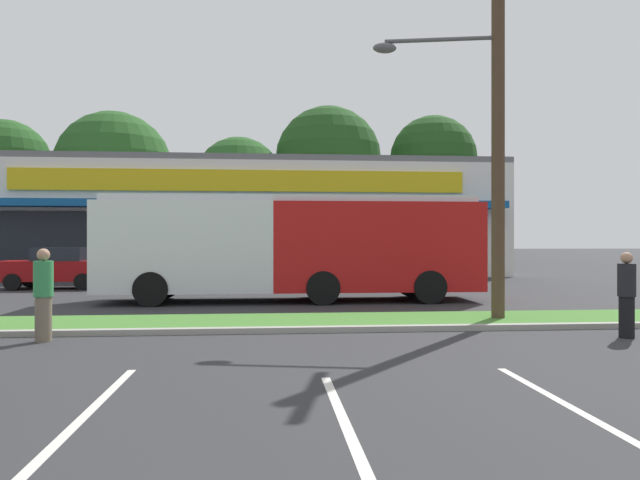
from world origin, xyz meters
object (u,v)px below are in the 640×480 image
Objects in this scene: car_0 at (416,268)px; car_4 at (281,268)px; utility_pole at (491,110)px; pedestrian_mid at (43,295)px; pedestrian_by_pole at (627,295)px; car_2 at (57,268)px; city_bus at (291,245)px.

car_0 is 0.97× the size of car_4.
car_0 reaches higher than car_4.
utility_pole reaches higher than pedestrian_mid.
car_0 is at bearing 85.38° from utility_pole.
pedestrian_mid is at bearing -111.37° from car_4.
car_4 is (-4.60, 10.39, -4.14)m from utility_pole.
car_4 is at bearing -124.76° from pedestrian_by_pole.
pedestrian_mid is at bearing -64.59° from pedestrian_by_pole.
pedestrian_mid is (-4.74, -12.12, 0.11)m from car_4.
pedestrian_by_pole is at bearing 139.16° from car_2.
pedestrian_by_pole is (6.25, -7.56, -0.92)m from city_bus.
pedestrian_by_pole is at bearing 140.45° from pedestrian_mid.
pedestrian_by_pole is at bearing -51.08° from utility_pole.
utility_pole reaches higher than car_0.
city_bus is 9.85m from pedestrian_by_pole.
car_0 is (5.23, 5.00, -1.00)m from city_bus.
city_bus reaches higher than car_2.
pedestrian_by_pole is (1.02, -12.56, 0.08)m from car_0.
utility_pole is 2.10× the size of car_0.
pedestrian_mid is at bearing -169.51° from utility_pole.
utility_pole is at bearing 140.90° from car_2.
utility_pole is at bearing -66.10° from car_4.
utility_pole is 0.78× the size of city_bus.
car_0 is 2.49× the size of pedestrian_mid.
pedestrian_mid is (-10.18, -12.00, 0.12)m from car_0.
city_bus is at bearing 148.06° from car_2.
car_2 reaches higher than car_4.
car_2 is at bearing 140.90° from utility_pole.
city_bus is at bearing 129.87° from utility_pole.
utility_pole reaches higher than pedestrian_by_pole.
car_2 is at bearing 177.08° from car_4.
car_0 is at bearing -166.98° from pedestrian_mid.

